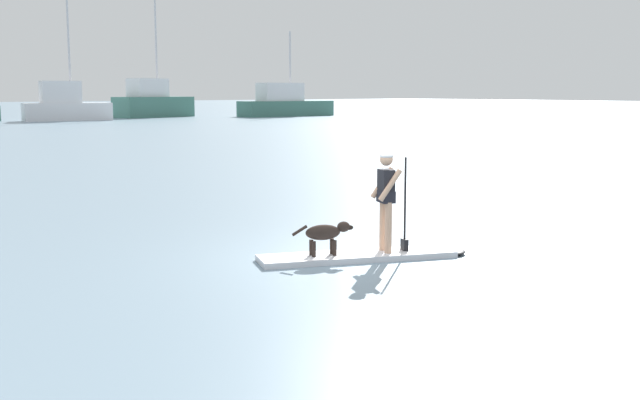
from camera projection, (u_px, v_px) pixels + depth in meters
ground_plane at (357, 259)px, 13.29m from camera, size 400.00×400.00×0.00m
paddleboard at (370, 255)px, 13.35m from camera, size 3.65×2.10×0.10m
person_paddler at (387, 194)px, 13.29m from camera, size 0.68×0.60×1.69m
dog at (326, 233)px, 13.08m from camera, size 1.01×0.49×0.56m
moored_boat_outer at (65, 105)px, 74.77m from camera, size 8.33×3.82×12.63m
moored_boat_center at (153, 102)px, 84.88m from camera, size 9.47×5.01×12.69m
moored_boat_far_port at (285, 104)px, 88.20m from camera, size 11.30×3.26×9.40m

